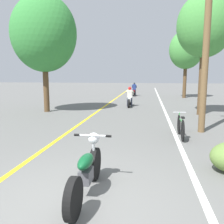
# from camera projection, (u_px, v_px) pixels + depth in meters

# --- Properties ---
(ground_plane) EXTENTS (120.00, 120.00, 0.00)m
(ground_plane) POSITION_uv_depth(u_px,v_px,m) (69.00, 204.00, 4.00)
(ground_plane) COLOR #60605E
(lane_stripe_center) EXTENTS (0.14, 48.00, 0.01)m
(lane_stripe_center) POSITION_uv_depth(u_px,v_px,m) (104.00, 106.00, 16.27)
(lane_stripe_center) COLOR yellow
(lane_stripe_center) RESTS_ON ground
(lane_stripe_edge) EXTENTS (0.14, 48.00, 0.01)m
(lane_stripe_edge) POSITION_uv_depth(u_px,v_px,m) (163.00, 108.00, 15.67)
(lane_stripe_edge) COLOR white
(lane_stripe_edge) RESTS_ON ground
(utility_pole) EXTENTS (1.10, 0.24, 6.67)m
(utility_pole) POSITION_uv_depth(u_px,v_px,m) (207.00, 39.00, 8.49)
(utility_pole) COLOR brown
(utility_pole) RESTS_ON ground
(roadside_tree_right_near) EXTENTS (2.86, 2.57, 6.32)m
(roadside_tree_right_near) POSITION_uv_depth(u_px,v_px,m) (205.00, 26.00, 12.21)
(roadside_tree_right_near) COLOR #513A23
(roadside_tree_right_near) RESTS_ON ground
(roadside_tree_right_far) EXTENTS (3.07, 2.77, 6.22)m
(roadside_tree_right_far) POSITION_uv_depth(u_px,v_px,m) (186.00, 50.00, 21.73)
(roadside_tree_right_far) COLOR #513A23
(roadside_tree_right_far) RESTS_ON ground
(roadside_tree_left) EXTENTS (3.72, 3.35, 6.59)m
(roadside_tree_left) POSITION_uv_depth(u_px,v_px,m) (44.00, 34.00, 13.33)
(roadside_tree_left) COLOR #513A23
(roadside_tree_left) RESTS_ON ground
(motorcycle_foreground) EXTENTS (0.74, 2.09, 1.01)m
(motorcycle_foreground) POSITION_uv_depth(u_px,v_px,m) (87.00, 171.00, 4.25)
(motorcycle_foreground) COLOR black
(motorcycle_foreground) RESTS_ON ground
(motorcycle_rider_lead) EXTENTS (0.50, 2.00, 1.35)m
(motorcycle_rider_lead) POSITION_uv_depth(u_px,v_px,m) (130.00, 99.00, 16.24)
(motorcycle_rider_lead) COLOR black
(motorcycle_rider_lead) RESTS_ON ground
(motorcycle_rider_far) EXTENTS (0.50, 1.93, 1.38)m
(motorcycle_rider_far) POSITION_uv_depth(u_px,v_px,m) (134.00, 91.00, 24.50)
(motorcycle_rider_far) COLOR black
(motorcycle_rider_far) RESTS_ON ground
(bicycle_parked) EXTENTS (0.44, 1.72, 0.81)m
(bicycle_parked) POSITION_uv_depth(u_px,v_px,m) (181.00, 126.00, 8.23)
(bicycle_parked) COLOR black
(bicycle_parked) RESTS_ON ground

